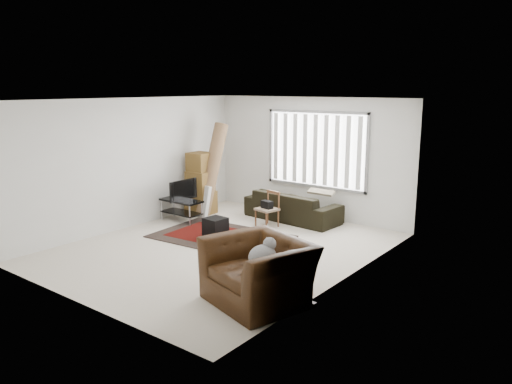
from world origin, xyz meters
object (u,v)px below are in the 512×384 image
Objects in this scene: side_chair at (268,207)px; armchair at (259,267)px; sofa at (293,202)px; tv_stand at (181,206)px; moving_boxes at (200,185)px.

armchair is at bearing -43.65° from side_chair.
armchair reaches higher than sofa.
sofa reaches higher than tv_stand.
moving_boxes is 0.66× the size of sofa.
tv_stand is 0.84m from moving_boxes.
moving_boxes is at bearing 159.56° from armchair.
moving_boxes is 5.09m from armchair.
moving_boxes is 0.88× the size of armchair.
side_chair reaches higher than tv_stand.
sofa is 1.33× the size of armchair.
armchair is at bearing -30.79° from tv_stand.
moving_boxes is 1.91× the size of side_chair.
side_chair is at bearing 84.60° from sofa.
moving_boxes is at bearing -166.23° from side_chair.
moving_boxes reaches higher than side_chair.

